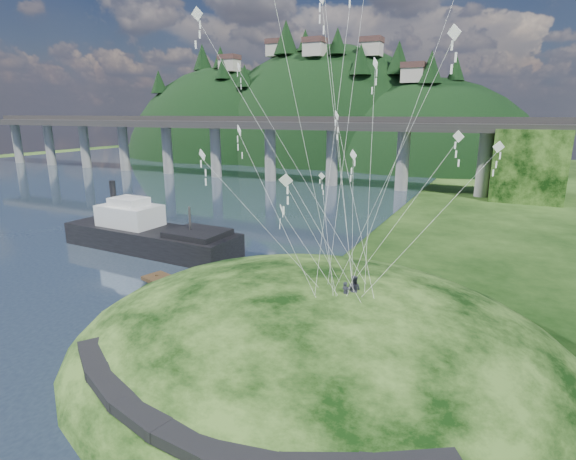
% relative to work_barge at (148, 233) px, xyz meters
% --- Properties ---
extents(ground, '(320.00, 320.00, 0.00)m').
position_rel_work_barge_xyz_m(ground, '(18.65, -14.61, -1.97)').
color(ground, black).
rests_on(ground, ground).
extents(grass_hill, '(36.00, 32.00, 13.00)m').
position_rel_work_barge_xyz_m(grass_hill, '(26.65, -12.61, -3.47)').
color(grass_hill, black).
rests_on(grass_hill, ground).
extents(footpath, '(22.29, 5.84, 0.83)m').
position_rel_work_barge_xyz_m(footpath, '(26.11, -24.35, 0.11)').
color(footpath, black).
rests_on(footpath, ground).
extents(bridge, '(160.00, 11.00, 15.00)m').
position_rel_work_barge_xyz_m(bridge, '(-7.81, 55.46, 7.73)').
color(bridge, '#2D2B2B').
rests_on(bridge, ground).
extents(far_ridge, '(153.00, 70.00, 94.50)m').
position_rel_work_barge_xyz_m(far_ridge, '(-24.93, 107.56, -9.41)').
color(far_ridge, black).
rests_on(far_ridge, ground).
extents(work_barge, '(22.68, 6.96, 7.86)m').
position_rel_work_barge_xyz_m(work_barge, '(0.00, 0.00, 0.00)').
color(work_barge, black).
rests_on(work_barge, ground).
extents(wooden_dock, '(14.12, 5.84, 1.00)m').
position_rel_work_barge_xyz_m(wooden_dock, '(14.01, -9.38, -1.53)').
color(wooden_dock, '#382717').
rests_on(wooden_dock, ground).
extents(kite_flyers, '(1.11, 1.33, 1.95)m').
position_rel_work_barge_xyz_m(kite_flyers, '(29.40, -13.22, 3.88)').
color(kite_flyers, '#272835').
rests_on(kite_flyers, ground).
extents(kite_swarm, '(18.87, 16.39, 21.42)m').
position_rel_work_barge_xyz_m(kite_swarm, '(26.61, -9.02, 16.41)').
color(kite_swarm, white).
rests_on(kite_swarm, ground).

